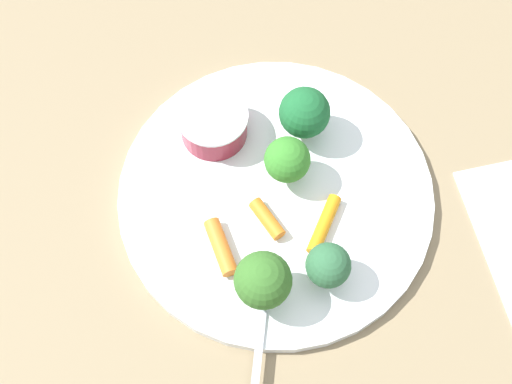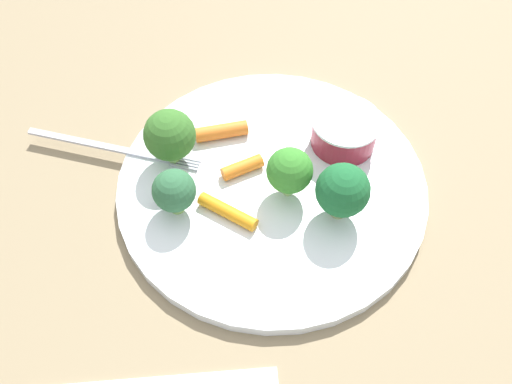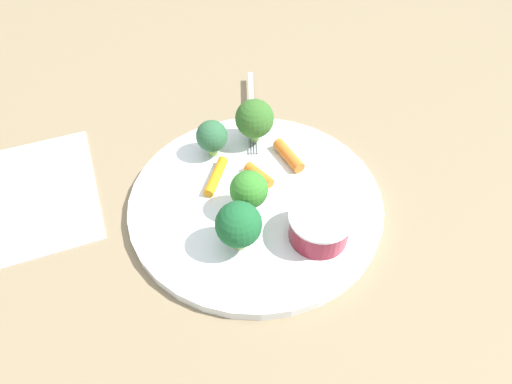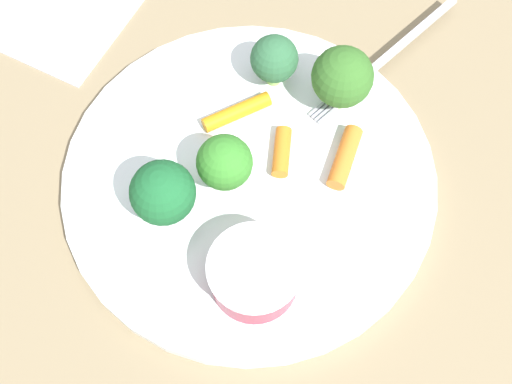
{
  "view_description": "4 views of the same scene",
  "coord_description": "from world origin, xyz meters",
  "px_view_note": "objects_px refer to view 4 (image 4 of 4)",
  "views": [
    {
      "loc": [
        0.27,
        -0.04,
        0.59
      ],
      "look_at": [
        0.0,
        -0.02,
        0.02
      ],
      "focal_mm": 49.12,
      "sensor_mm": 36.0,
      "label": 1
    },
    {
      "loc": [
        -0.0,
        0.3,
        0.43
      ],
      "look_at": [
        0.01,
        0.02,
        0.02
      ],
      "focal_mm": 39.05,
      "sensor_mm": 36.0,
      "label": 2
    },
    {
      "loc": [
        -0.33,
        0.08,
        0.4
      ],
      "look_at": [
        -0.0,
        -0.0,
        0.02
      ],
      "focal_mm": 31.62,
      "sensor_mm": 36.0,
      "label": 3
    },
    {
      "loc": [
        -0.18,
        -0.13,
        0.46
      ],
      "look_at": [
        -0.01,
        -0.02,
        0.02
      ],
      "focal_mm": 46.24,
      "sensor_mm": 36.0,
      "label": 4
    }
  ],
  "objects_px": {
    "sauce_cup": "(254,274)",
    "broccoli_floret_3": "(163,193)",
    "broccoli_floret_1": "(342,77)",
    "broccoli_floret_2": "(225,163)",
    "carrot_stick_2": "(282,152)",
    "carrot_stick_0": "(345,157)",
    "broccoli_floret_0": "(274,59)",
    "plate": "(249,179)",
    "fork": "(384,59)",
    "carrot_stick_1": "(237,112)"
  },
  "relations": [
    {
      "from": "broccoli_floret_0",
      "to": "broccoli_floret_3",
      "type": "height_order",
      "value": "broccoli_floret_3"
    },
    {
      "from": "sauce_cup",
      "to": "carrot_stick_1",
      "type": "relative_size",
      "value": 1.15
    },
    {
      "from": "broccoli_floret_0",
      "to": "broccoli_floret_2",
      "type": "relative_size",
      "value": 0.89
    },
    {
      "from": "broccoli_floret_3",
      "to": "sauce_cup",
      "type": "bearing_deg",
      "value": -95.12
    },
    {
      "from": "fork",
      "to": "broccoli_floret_1",
      "type": "bearing_deg",
      "value": 170.19
    },
    {
      "from": "carrot_stick_1",
      "to": "fork",
      "type": "relative_size",
      "value": 0.33
    },
    {
      "from": "broccoli_floret_2",
      "to": "sauce_cup",
      "type": "bearing_deg",
      "value": -130.07
    },
    {
      "from": "broccoli_floret_2",
      "to": "carrot_stick_1",
      "type": "xyz_separation_m",
      "value": [
        0.05,
        0.03,
        -0.03
      ]
    },
    {
      "from": "fork",
      "to": "broccoli_floret_3",
      "type": "bearing_deg",
      "value": 163.52
    },
    {
      "from": "plate",
      "to": "carrot_stick_1",
      "type": "height_order",
      "value": "carrot_stick_1"
    },
    {
      "from": "plate",
      "to": "sauce_cup",
      "type": "height_order",
      "value": "sauce_cup"
    },
    {
      "from": "sauce_cup",
      "to": "fork",
      "type": "relative_size",
      "value": 0.37
    },
    {
      "from": "sauce_cup",
      "to": "carrot_stick_2",
      "type": "relative_size",
      "value": 1.65
    },
    {
      "from": "sauce_cup",
      "to": "broccoli_floret_0",
      "type": "xyz_separation_m",
      "value": [
        0.15,
        0.09,
        0.01
      ]
    },
    {
      "from": "carrot_stick_1",
      "to": "carrot_stick_2",
      "type": "relative_size",
      "value": 1.44
    },
    {
      "from": "plate",
      "to": "fork",
      "type": "distance_m",
      "value": 0.16
    },
    {
      "from": "sauce_cup",
      "to": "broccoli_floret_1",
      "type": "height_order",
      "value": "broccoli_floret_1"
    },
    {
      "from": "broccoli_floret_2",
      "to": "broccoli_floret_1",
      "type": "bearing_deg",
      "value": -16.4
    },
    {
      "from": "plate",
      "to": "carrot_stick_1",
      "type": "bearing_deg",
      "value": 45.39
    },
    {
      "from": "broccoli_floret_3",
      "to": "carrot_stick_2",
      "type": "xyz_separation_m",
      "value": [
        0.09,
        -0.04,
        -0.03
      ]
    },
    {
      "from": "broccoli_floret_3",
      "to": "carrot_stick_2",
      "type": "height_order",
      "value": "broccoli_floret_3"
    },
    {
      "from": "plate",
      "to": "broccoli_floret_1",
      "type": "distance_m",
      "value": 0.11
    },
    {
      "from": "broccoli_floret_3",
      "to": "carrot_stick_2",
      "type": "bearing_deg",
      "value": -25.7
    },
    {
      "from": "broccoli_floret_1",
      "to": "broccoli_floret_2",
      "type": "height_order",
      "value": "broccoli_floret_1"
    },
    {
      "from": "broccoli_floret_0",
      "to": "plate",
      "type": "bearing_deg",
      "value": -157.91
    },
    {
      "from": "carrot_stick_0",
      "to": "carrot_stick_2",
      "type": "bearing_deg",
      "value": 118.36
    },
    {
      "from": "carrot_stick_0",
      "to": "carrot_stick_2",
      "type": "relative_size",
      "value": 1.3
    },
    {
      "from": "broccoli_floret_2",
      "to": "carrot_stick_2",
      "type": "xyz_separation_m",
      "value": [
        0.04,
        -0.02,
        -0.03
      ]
    },
    {
      "from": "plate",
      "to": "fork",
      "type": "xyz_separation_m",
      "value": [
        0.15,
        -0.03,
        0.01
      ]
    },
    {
      "from": "broccoli_floret_0",
      "to": "broccoli_floret_3",
      "type": "relative_size",
      "value": 0.81
    },
    {
      "from": "sauce_cup",
      "to": "broccoli_floret_3",
      "type": "relative_size",
      "value": 1.11
    },
    {
      "from": "carrot_stick_2",
      "to": "carrot_stick_1",
      "type": "bearing_deg",
      "value": 78.71
    },
    {
      "from": "broccoli_floret_0",
      "to": "carrot_stick_1",
      "type": "height_order",
      "value": "broccoli_floret_0"
    },
    {
      "from": "broccoli_floret_3",
      "to": "carrot_stick_2",
      "type": "distance_m",
      "value": 0.1
    },
    {
      "from": "carrot_stick_1",
      "to": "broccoli_floret_0",
      "type": "bearing_deg",
      "value": -5.8
    },
    {
      "from": "broccoli_floret_2",
      "to": "carrot_stick_1",
      "type": "relative_size",
      "value": 0.94
    },
    {
      "from": "plate",
      "to": "broccoli_floret_0",
      "type": "bearing_deg",
      "value": 22.09
    },
    {
      "from": "carrot_stick_1",
      "to": "fork",
      "type": "distance_m",
      "value": 0.13
    },
    {
      "from": "broccoli_floret_3",
      "to": "carrot_stick_1",
      "type": "bearing_deg",
      "value": 4.13
    },
    {
      "from": "sauce_cup",
      "to": "broccoli_floret_2",
      "type": "bearing_deg",
      "value": 49.93
    },
    {
      "from": "broccoli_floret_1",
      "to": "carrot_stick_2",
      "type": "relative_size",
      "value": 1.53
    },
    {
      "from": "broccoli_floret_0",
      "to": "carrot_stick_0",
      "type": "bearing_deg",
      "value": -110.33
    },
    {
      "from": "broccoli_floret_2",
      "to": "carrot_stick_1",
      "type": "distance_m",
      "value": 0.07
    },
    {
      "from": "broccoli_floret_1",
      "to": "sauce_cup",
      "type": "bearing_deg",
      "value": -169.41
    },
    {
      "from": "broccoli_floret_0",
      "to": "fork",
      "type": "distance_m",
      "value": 0.1
    },
    {
      "from": "broccoli_floret_2",
      "to": "fork",
      "type": "relative_size",
      "value": 0.31
    },
    {
      "from": "broccoli_floret_0",
      "to": "fork",
      "type": "height_order",
      "value": "broccoli_floret_0"
    },
    {
      "from": "broccoli_floret_3",
      "to": "carrot_stick_0",
      "type": "relative_size",
      "value": 1.15
    },
    {
      "from": "carrot_stick_0",
      "to": "carrot_stick_1",
      "type": "bearing_deg",
      "value": 98.11
    },
    {
      "from": "fork",
      "to": "broccoli_floret_0",
      "type": "bearing_deg",
      "value": 136.52
    }
  ]
}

